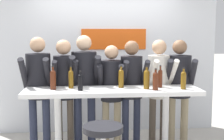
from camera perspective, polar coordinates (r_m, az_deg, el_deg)
name	(u,v)px	position (r m, az deg, el deg)	size (l,w,h in m)	color
back_wall	(106,63)	(5.61, -1.16, 1.20)	(3.99, 0.12, 2.45)	silver
tasting_table	(113,101)	(4.27, 0.10, -5.67)	(2.39, 0.56, 1.03)	white
person_far_left	(39,82)	(4.68, -13.29, -2.11)	(0.45, 0.56, 1.73)	#23283D
person_left	(64,82)	(4.66, -8.75, -2.18)	(0.40, 0.53, 1.69)	#473D33
person_center_left	(84,80)	(4.70, -5.08, -1.80)	(0.47, 0.57, 1.75)	#23283D
person_center	(112,86)	(4.68, -0.09, -2.87)	(0.43, 0.53, 1.60)	gray
person_center_right	(132,82)	(4.73, 3.61, -2.24)	(0.43, 0.54, 1.67)	#23283D
person_right	(159,81)	(4.76, 8.56, -2.08)	(0.42, 0.54, 1.68)	#473D33
person_far_right	(179,82)	(4.87, 12.14, -2.12)	(0.48, 0.58, 1.68)	gray
wine_bottle_0	(53,79)	(4.25, -10.75, -1.56)	(0.08, 0.08, 0.32)	#4C1E0F
wine_bottle_1	(121,77)	(4.32, 1.67, -1.38)	(0.07, 0.07, 0.31)	brown
wine_bottle_2	(71,78)	(4.31, -7.52, -1.50)	(0.07, 0.07, 0.31)	brown
wine_bottle_3	(147,78)	(4.25, 6.35, -1.53)	(0.08, 0.08, 0.31)	brown
wine_bottle_4	(183,79)	(4.31, 12.94, -1.67)	(0.07, 0.07, 0.29)	brown
wine_bottle_5	(160,77)	(4.39, 8.80, -1.35)	(0.06, 0.06, 0.31)	#4C1E0F
wine_bottle_6	(80,81)	(4.13, -5.83, -2.08)	(0.07, 0.07, 0.26)	black
wine_bottle_7	(156,80)	(4.18, 7.97, -1.83)	(0.08, 0.08, 0.29)	#4C1E0F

